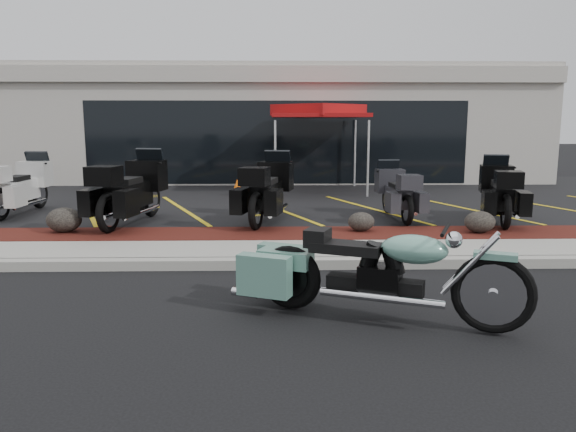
{
  "coord_description": "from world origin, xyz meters",
  "views": [
    {
      "loc": [
        -0.08,
        -7.29,
        2.2
      ],
      "look_at": [
        0.12,
        1.2,
        0.75
      ],
      "focal_mm": 35.0,
      "sensor_mm": 36.0,
      "label": 1
    }
  ],
  "objects_px": {
    "hero_cruiser": "(494,282)",
    "traffic_cone": "(237,187)",
    "popup_canopy": "(319,113)",
    "touring_white": "(38,180)"
  },
  "relations": [
    {
      "from": "hero_cruiser",
      "to": "traffic_cone",
      "type": "relative_size",
      "value": 7.01
    },
    {
      "from": "hero_cruiser",
      "to": "popup_canopy",
      "type": "distance_m",
      "value": 11.0
    },
    {
      "from": "traffic_cone",
      "to": "popup_canopy",
      "type": "bearing_deg",
      "value": 23.19
    },
    {
      "from": "hero_cruiser",
      "to": "popup_canopy",
      "type": "bearing_deg",
      "value": 117.83
    },
    {
      "from": "hero_cruiser",
      "to": "touring_white",
      "type": "height_order",
      "value": "touring_white"
    },
    {
      "from": "touring_white",
      "to": "traffic_cone",
      "type": "xyz_separation_m",
      "value": [
        4.49,
        2.14,
        -0.44
      ]
    },
    {
      "from": "hero_cruiser",
      "to": "popup_canopy",
      "type": "height_order",
      "value": "popup_canopy"
    },
    {
      "from": "touring_white",
      "to": "traffic_cone",
      "type": "distance_m",
      "value": 5.0
    },
    {
      "from": "traffic_cone",
      "to": "popup_canopy",
      "type": "relative_size",
      "value": 0.16
    },
    {
      "from": "hero_cruiser",
      "to": "traffic_cone",
      "type": "height_order",
      "value": "hero_cruiser"
    }
  ]
}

